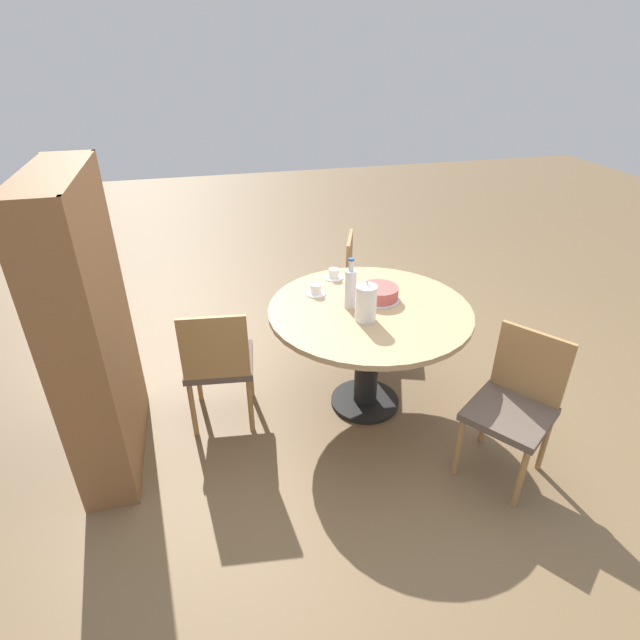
{
  "coord_description": "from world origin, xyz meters",
  "views": [
    {
      "loc": [
        -2.61,
        0.97,
        2.24
      ],
      "look_at": [
        0.0,
        0.32,
        0.71
      ],
      "focal_mm": 28.0,
      "sensor_mm": 36.0,
      "label": 1
    }
  ],
  "objects_px": {
    "chair_b": "(365,283)",
    "cake_main": "(379,293)",
    "cup_b": "(316,290)",
    "chair_a": "(515,403)",
    "chair_c": "(219,362)",
    "water_bottle": "(350,288)",
    "bookshelf": "(96,334)",
    "cup_a": "(334,274)",
    "coffee_pot": "(366,302)"
  },
  "relations": [
    {
      "from": "chair_b",
      "to": "bookshelf",
      "type": "height_order",
      "value": "bookshelf"
    },
    {
      "from": "cake_main",
      "to": "cup_a",
      "type": "relative_size",
      "value": 2.09
    },
    {
      "from": "chair_c",
      "to": "bookshelf",
      "type": "height_order",
      "value": "bookshelf"
    },
    {
      "from": "coffee_pot",
      "to": "cup_a",
      "type": "bearing_deg",
      "value": 2.43
    },
    {
      "from": "chair_b",
      "to": "bookshelf",
      "type": "xyz_separation_m",
      "value": [
        -0.98,
        1.89,
        0.36
      ]
    },
    {
      "from": "chair_b",
      "to": "coffee_pot",
      "type": "xyz_separation_m",
      "value": [
        -1.06,
        0.37,
        0.41
      ]
    },
    {
      "from": "cake_main",
      "to": "cup_a",
      "type": "bearing_deg",
      "value": 27.05
    },
    {
      "from": "chair_c",
      "to": "cup_a",
      "type": "xyz_separation_m",
      "value": [
        0.42,
        -0.86,
        0.32
      ]
    },
    {
      "from": "bookshelf",
      "to": "cup_a",
      "type": "xyz_separation_m",
      "value": [
        0.53,
        -1.49,
        -0.04
      ]
    },
    {
      "from": "coffee_pot",
      "to": "cup_b",
      "type": "xyz_separation_m",
      "value": [
        0.41,
        0.21,
        -0.09
      ]
    },
    {
      "from": "bookshelf",
      "to": "chair_c",
      "type": "bearing_deg",
      "value": 99.76
    },
    {
      "from": "chair_b",
      "to": "cake_main",
      "type": "relative_size",
      "value": 3.13
    },
    {
      "from": "chair_a",
      "to": "chair_c",
      "type": "xyz_separation_m",
      "value": [
        0.81,
        1.57,
        0.0
      ]
    },
    {
      "from": "cup_a",
      "to": "chair_a",
      "type": "bearing_deg",
      "value": -150.03
    },
    {
      "from": "chair_c",
      "to": "cup_a",
      "type": "relative_size",
      "value": 6.52
    },
    {
      "from": "chair_b",
      "to": "coffee_pot",
      "type": "distance_m",
      "value": 1.2
    },
    {
      "from": "chair_a",
      "to": "chair_b",
      "type": "xyz_separation_m",
      "value": [
        1.68,
        0.32,
        0.0
      ]
    },
    {
      "from": "chair_c",
      "to": "cake_main",
      "type": "height_order",
      "value": "chair_c"
    },
    {
      "from": "cake_main",
      "to": "cup_a",
      "type": "height_order",
      "value": "cake_main"
    },
    {
      "from": "cake_main",
      "to": "cup_b",
      "type": "relative_size",
      "value": 2.09
    },
    {
      "from": "water_bottle",
      "to": "cup_b",
      "type": "bearing_deg",
      "value": 35.79
    },
    {
      "from": "chair_b",
      "to": "cake_main",
      "type": "xyz_separation_m",
      "value": [
        -0.83,
        0.2,
        0.33
      ]
    },
    {
      "from": "cake_main",
      "to": "cup_b",
      "type": "height_order",
      "value": "cake_main"
    },
    {
      "from": "bookshelf",
      "to": "water_bottle",
      "type": "bearing_deg",
      "value": 93.57
    },
    {
      "from": "bookshelf",
      "to": "cup_a",
      "type": "bearing_deg",
      "value": 109.65
    },
    {
      "from": "chair_c",
      "to": "water_bottle",
      "type": "relative_size",
      "value": 2.62
    },
    {
      "from": "chair_a",
      "to": "cup_b",
      "type": "bearing_deg",
      "value": -174.12
    },
    {
      "from": "bookshelf",
      "to": "cup_a",
      "type": "height_order",
      "value": "bookshelf"
    },
    {
      "from": "water_bottle",
      "to": "cake_main",
      "type": "xyz_separation_m",
      "value": [
        0.05,
        -0.21,
        -0.09
      ]
    },
    {
      "from": "chair_a",
      "to": "bookshelf",
      "type": "xyz_separation_m",
      "value": [
        0.7,
        2.2,
        0.36
      ]
    },
    {
      "from": "water_bottle",
      "to": "cup_b",
      "type": "xyz_separation_m",
      "value": [
        0.23,
        0.16,
        -0.11
      ]
    },
    {
      "from": "chair_c",
      "to": "water_bottle",
      "type": "bearing_deg",
      "value": -174.19
    },
    {
      "from": "chair_b",
      "to": "chair_c",
      "type": "height_order",
      "value": "same"
    },
    {
      "from": "chair_a",
      "to": "cake_main",
      "type": "xyz_separation_m",
      "value": [
        0.85,
        0.51,
        0.33
      ]
    },
    {
      "from": "chair_a",
      "to": "bookshelf",
      "type": "distance_m",
      "value": 2.34
    },
    {
      "from": "chair_c",
      "to": "cup_a",
      "type": "height_order",
      "value": "chair_c"
    },
    {
      "from": "coffee_pot",
      "to": "bookshelf",
      "type": "bearing_deg",
      "value": 86.72
    },
    {
      "from": "chair_a",
      "to": "cup_a",
      "type": "relative_size",
      "value": 6.52
    },
    {
      "from": "chair_a",
      "to": "bookshelf",
      "type": "bearing_deg",
      "value": -142.88
    },
    {
      "from": "chair_a",
      "to": "cup_a",
      "type": "bearing_deg",
      "value": 174.73
    },
    {
      "from": "chair_b",
      "to": "coffee_pot",
      "type": "relative_size",
      "value": 3.27
    },
    {
      "from": "chair_c",
      "to": "bookshelf",
      "type": "relative_size",
      "value": 0.51
    },
    {
      "from": "cup_a",
      "to": "cup_b",
      "type": "relative_size",
      "value": 1.0
    },
    {
      "from": "cup_a",
      "to": "cup_b",
      "type": "height_order",
      "value": "same"
    },
    {
      "from": "chair_b",
      "to": "cup_b",
      "type": "distance_m",
      "value": 0.93
    },
    {
      "from": "chair_c",
      "to": "cup_b",
      "type": "relative_size",
      "value": 6.52
    },
    {
      "from": "water_bottle",
      "to": "cake_main",
      "type": "bearing_deg",
      "value": -75.54
    },
    {
      "from": "chair_c",
      "to": "bookshelf",
      "type": "xyz_separation_m",
      "value": [
        -0.11,
        0.63,
        0.36
      ]
    },
    {
      "from": "chair_a",
      "to": "cake_main",
      "type": "height_order",
      "value": "chair_a"
    },
    {
      "from": "coffee_pot",
      "to": "cup_a",
      "type": "distance_m",
      "value": 0.63
    }
  ]
}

